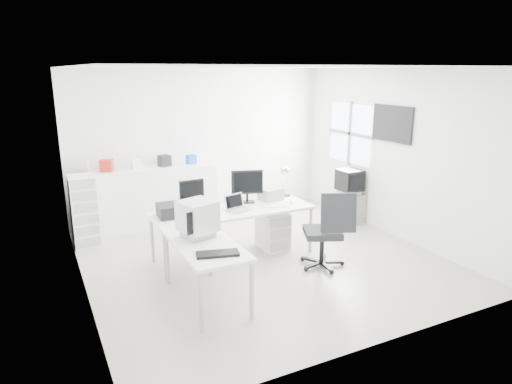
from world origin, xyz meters
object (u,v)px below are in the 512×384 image
laptop (239,203)px  sideboard (155,197)px  filing_cabinet (84,211)px  drawer_pedestal (273,230)px  laser_printer (271,194)px  main_desk (234,233)px  office_chair (323,229)px  inkjet_printer (176,210)px  tv_cabinet (348,208)px  crt_monitor (198,221)px  side_desk (206,272)px  lcd_monitor_small (192,195)px  crt_tv (350,182)px  lcd_monitor_large (247,187)px

laptop → sideboard: sideboard is taller
sideboard → filing_cabinet: filing_cabinet is taller
drawer_pedestal → laser_printer: (0.05, 0.17, 0.54)m
main_desk → office_chair: office_chair is taller
laser_printer → sideboard: sideboard is taller
laser_printer → drawer_pedestal: bearing=-115.9°
inkjet_printer → tv_cabinet: size_ratio=0.91×
crt_monitor → tv_cabinet: size_ratio=0.74×
main_desk → crt_monitor: crt_monitor is taller
drawer_pedestal → inkjet_printer: 1.64m
side_desk → crt_monitor: size_ratio=3.45×
office_chair → filing_cabinet: filing_cabinet is taller
tv_cabinet → sideboard: sideboard is taller
laptop → filing_cabinet: bearing=126.1°
filing_cabinet → sideboard: bearing=19.1°
drawer_pedestal → filing_cabinet: filing_cabinet is taller
main_desk → laser_printer: 0.91m
main_desk → filing_cabinet: filing_cabinet is taller
lcd_monitor_small → filing_cabinet: lcd_monitor_small is taller
inkjet_printer → office_chair: size_ratio=0.43×
inkjet_printer → crt_tv: size_ratio=0.99×
tv_cabinet → laser_printer: bearing=-170.3°
lcd_monitor_large → sideboard: size_ratio=0.24×
inkjet_printer → crt_monitor: (0.00, -0.95, 0.11)m
inkjet_printer → side_desk: bearing=-86.5°
lcd_monitor_large → drawer_pedestal: bearing=-13.4°
inkjet_printer → lcd_monitor_small: bearing=30.1°
filing_cabinet → laptop: bearing=-39.2°
lcd_monitor_large → office_chair: size_ratio=0.45×
laptop → office_chair: bearing=-54.4°
drawer_pedestal → side_desk: bearing=-143.4°
crt_tv → sideboard: bearing=156.1°
main_desk → drawer_pedestal: size_ratio=4.00×
laser_printer → inkjet_printer: bearing=174.8°
side_desk → drawer_pedestal: (1.55, 1.15, -0.08)m
laptop → crt_tv: crt_tv is taller
crt_tv → lcd_monitor_large: bearing=-172.8°
crt_monitor → filing_cabinet: crt_monitor is taller
side_desk → office_chair: office_chair is taller
side_desk → crt_tv: crt_tv is taller
side_desk → lcd_monitor_small: bearing=77.5°
tv_cabinet → drawer_pedestal: bearing=-165.6°
lcd_monitor_small → laptop: (0.60, -0.35, -0.11)m
lcd_monitor_large → laser_printer: size_ratio=1.56×
lcd_monitor_small → office_chair: lcd_monitor_small is taller
side_desk → inkjet_printer: (0.00, 1.20, 0.46)m
laptop → office_chair: size_ratio=0.33×
side_desk → lcd_monitor_large: lcd_monitor_large is taller
inkjet_printer → office_chair: (1.85, -0.99, -0.27)m
crt_monitor → sideboard: (0.17, 2.81, -0.41)m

